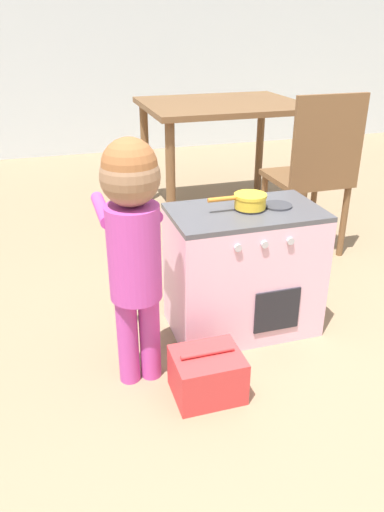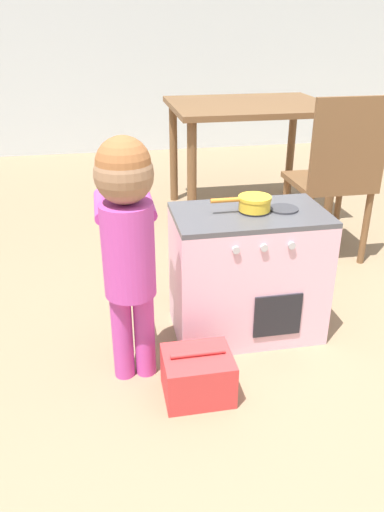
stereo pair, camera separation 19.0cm
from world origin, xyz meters
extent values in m
plane|color=#8E7556|center=(0.00, 0.00, 0.00)|extent=(16.00, 16.00, 0.00)
cube|color=silver|center=(0.00, 4.05, 1.30)|extent=(10.00, 0.06, 2.60)
cube|color=#EAB2C6|center=(-0.08, 0.71, 0.26)|extent=(0.60, 0.36, 0.52)
cube|color=#4C4C51|center=(-0.08, 0.71, 0.53)|extent=(0.60, 0.36, 0.02)
cylinder|color=#38383D|center=(-0.06, 0.71, 0.54)|extent=(0.12, 0.12, 0.01)
cylinder|color=#38383D|center=(0.06, 0.71, 0.54)|extent=(0.12, 0.12, 0.01)
cube|color=black|center=(0.00, 0.53, 0.17)|extent=(0.19, 0.01, 0.18)
cylinder|color=#B2B2B7|center=(-0.18, 0.53, 0.47)|extent=(0.03, 0.01, 0.03)
cylinder|color=#B2B2B7|center=(-0.08, 0.53, 0.47)|extent=(0.03, 0.01, 0.03)
cylinder|color=#B2B2B7|center=(0.03, 0.53, 0.47)|extent=(0.03, 0.01, 0.03)
cylinder|color=yellow|center=(-0.06, 0.71, 0.58)|extent=(0.12, 0.12, 0.06)
cylinder|color=yellow|center=(-0.06, 0.71, 0.60)|extent=(0.13, 0.13, 0.01)
cylinder|color=orange|center=(-0.18, 0.71, 0.59)|extent=(0.11, 0.02, 0.02)
cylinder|color=#BC429E|center=(-0.61, 0.50, 0.17)|extent=(0.08, 0.08, 0.35)
cylinder|color=#BC429E|center=(-0.53, 0.50, 0.17)|extent=(0.08, 0.08, 0.35)
cylinder|color=#BC429E|center=(-0.57, 0.50, 0.52)|extent=(0.18, 0.18, 0.33)
sphere|color=#936B4C|center=(-0.57, 0.50, 0.78)|extent=(0.19, 0.19, 0.19)
sphere|color=#995B33|center=(-0.57, 0.50, 0.81)|extent=(0.18, 0.18, 0.18)
cylinder|color=#BC429E|center=(-0.65, 0.63, 0.63)|extent=(0.04, 0.26, 0.04)
cylinder|color=#BC429E|center=(-0.49, 0.63, 0.63)|extent=(0.04, 0.26, 0.04)
cube|color=#D13838|center=(-0.36, 0.33, 0.08)|extent=(0.24, 0.20, 0.17)
cylinder|color=#D13838|center=(-0.36, 0.33, 0.18)|extent=(0.19, 0.02, 0.02)
cube|color=brown|center=(0.33, 2.10, 0.72)|extent=(1.01, 0.83, 0.03)
cylinder|color=brown|center=(-0.11, 1.75, 0.35)|extent=(0.06, 0.06, 0.70)
cylinder|color=brown|center=(0.77, 1.75, 0.35)|extent=(0.06, 0.06, 0.70)
cylinder|color=brown|center=(-0.11, 2.46, 0.35)|extent=(0.06, 0.06, 0.70)
cylinder|color=brown|center=(0.77, 2.46, 0.35)|extent=(0.06, 0.06, 0.70)
cube|color=brown|center=(0.57, 1.38, 0.42)|extent=(0.39, 0.39, 0.03)
cube|color=brown|center=(0.57, 1.20, 0.66)|extent=(0.39, 0.02, 0.46)
cylinder|color=brown|center=(0.40, 1.22, 0.20)|extent=(0.04, 0.04, 0.41)
cylinder|color=brown|center=(0.73, 1.22, 0.20)|extent=(0.04, 0.04, 0.41)
cylinder|color=brown|center=(0.40, 1.55, 0.20)|extent=(0.04, 0.04, 0.41)
cylinder|color=brown|center=(0.73, 1.55, 0.20)|extent=(0.04, 0.04, 0.41)
camera|label=1|loc=(-0.82, -1.00, 1.22)|focal=35.00mm
camera|label=2|loc=(-0.64, -1.04, 1.22)|focal=35.00mm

